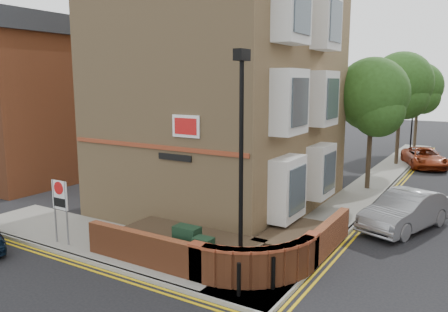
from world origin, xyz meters
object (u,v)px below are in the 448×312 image
lamppost (241,167)px  utility_cabinet_large (187,246)px  silver_car_near (406,211)px  zone_sign (60,200)px

lamppost → utility_cabinet_large: lamppost is taller
lamppost → utility_cabinet_large: size_ratio=5.25×
utility_cabinet_large → silver_car_near: (5.02, 7.23, 0.01)m
zone_sign → silver_car_near: 12.64m
zone_sign → silver_car_near: bearing=39.6°
lamppost → zone_sign: lamppost is taller
utility_cabinet_large → zone_sign: zone_sign is taller
lamppost → zone_sign: size_ratio=2.86×
lamppost → utility_cabinet_large: bearing=177.0°
zone_sign → silver_car_near: size_ratio=0.49×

